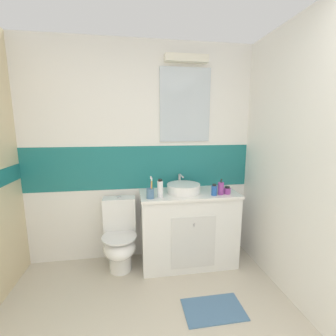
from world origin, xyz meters
name	(u,v)px	position (x,y,z in m)	size (l,w,h in m)	color
wall_back_tiled	(141,153)	(0.01, 2.45, 1.26)	(3.20, 0.20, 2.50)	white
wall_right_plain	(331,171)	(1.35, 1.20, 1.25)	(0.10, 3.48, 2.50)	white
vanity_cabinet	(188,228)	(0.51, 2.16, 0.43)	(1.08, 0.51, 0.85)	white
sink_basin	(183,188)	(0.46, 2.16, 0.90)	(0.37, 0.41, 0.17)	white
toilet	(120,237)	(-0.26, 2.16, 0.37)	(0.37, 0.50, 0.80)	white
toothbrush_cup	(150,193)	(0.07, 2.00, 0.91)	(0.08, 0.08, 0.23)	#4C7299
soap_dispenser	(221,188)	(0.83, 2.02, 0.92)	(0.06, 0.06, 0.17)	#993F99
mouthwash_bottle	(160,189)	(0.18, 2.02, 0.94)	(0.06, 0.06, 0.19)	white
lotion_bottle_short	(214,190)	(0.75, 2.00, 0.91)	(0.06, 0.06, 0.12)	#2659B2
hair_gel_jar	(227,190)	(0.91, 2.03, 0.89)	(0.07, 0.07, 0.08)	#993F99
bath_mat	(213,309)	(0.56, 1.41, 0.01)	(0.52, 0.32, 0.01)	#4C7299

